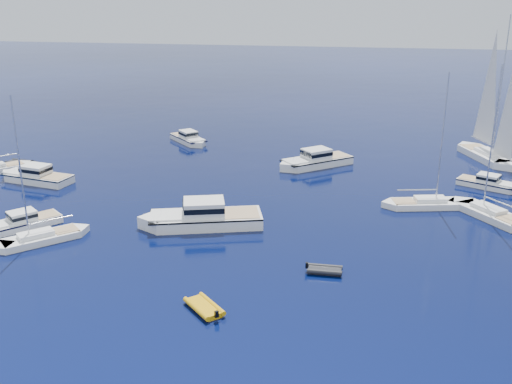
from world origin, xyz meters
TOP-DOWN VIEW (x-y plane):
  - ground at (0.00, 0.00)m, footprint 400.00×400.00m
  - motor_cruiser_left at (-17.55, 16.46)m, footprint 6.83×7.52m
  - motor_cruiser_centre at (-1.36, 19.96)m, footprint 12.83×7.13m
  - motor_cruiser_far_r at (26.88, 36.50)m, footprint 7.63×5.40m
  - motor_cruiser_far_l at (-23.56, 29.39)m, footprint 10.08×4.76m
  - motor_cruiser_distant at (7.18, 41.39)m, footprint 10.23×9.30m
  - motor_cruiser_horizon at (-11.54, 50.02)m, footprint 7.54×7.76m
  - sailboat_fore at (-14.18, 13.89)m, footprint 8.11×8.19m
  - sailboat_mid_r at (25.39, 26.95)m, footprint 8.22×9.79m
  - sailboat_centre at (19.53, 28.98)m, footprint 9.87×4.59m
  - sailboat_sails_r at (28.65, 48.72)m, footprint 7.60×13.05m
  - tender_yellow at (2.86, 5.25)m, footprint 3.74×3.77m
  - tender_grey_near at (10.58, 12.41)m, footprint 2.83×1.64m
  - tender_grey_far at (-29.09, 35.44)m, footprint 3.95×2.59m

SIDE VIEW (x-z plane):
  - ground at x=0.00m, z-range 0.00..0.00m
  - motor_cruiser_left at x=-17.55m, z-range -1.02..1.02m
  - motor_cruiser_centre at x=-1.36m, z-range -1.61..1.61m
  - motor_cruiser_far_r at x=26.88m, z-range -0.97..0.97m
  - motor_cruiser_far_l at x=-23.56m, z-range -1.27..1.27m
  - motor_cruiser_distant at x=7.18m, z-range -1.39..1.39m
  - motor_cruiser_horizon at x=-11.54m, z-range -1.09..1.09m
  - sailboat_fore at x=-14.18m, z-range -6.72..6.72m
  - sailboat_mid_r at x=25.39m, z-range -7.51..7.51m
  - sailboat_centre at x=19.53m, z-range -7.02..7.02m
  - sailboat_sails_r at x=28.65m, z-range -9.34..9.34m
  - tender_yellow at x=2.86m, z-range -0.47..0.47m
  - tender_grey_near at x=10.58m, z-range -0.47..0.47m
  - tender_grey_far at x=-29.09m, z-range -0.47..0.47m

